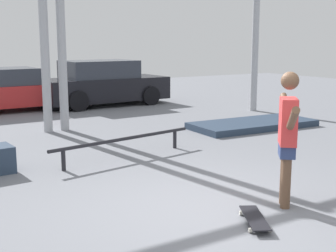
% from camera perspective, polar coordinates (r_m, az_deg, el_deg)
% --- Properties ---
extents(ground_plane, '(36.00, 36.00, 0.00)m').
position_cam_1_polar(ground_plane, '(5.93, 6.04, -10.18)').
color(ground_plane, slate).
extents(skateboarder, '(1.00, 1.17, 1.71)m').
position_cam_1_polar(skateboarder, '(5.99, 14.37, -0.73)').
color(skateboarder, brown).
rests_on(skateboarder, ground_plane).
extents(skateboard, '(0.56, 0.78, 0.08)m').
position_cam_1_polar(skateboard, '(5.58, 10.52, -10.98)').
color(skateboard, black).
rests_on(skateboard, ground_plane).
extents(manual_pad, '(3.14, 1.46, 0.15)m').
position_cam_1_polar(manual_pad, '(11.50, 10.31, 0.20)').
color(manual_pad, '#28384C').
rests_on(manual_pad, ground_plane).
extents(grind_rail, '(2.94, 0.56, 0.38)m').
position_cam_1_polar(grind_rail, '(8.35, -5.35, -1.87)').
color(grind_rail, black).
rests_on(grind_rail, ground_plane).
extents(parked_car_black, '(4.11, 1.96, 1.45)m').
position_cam_1_polar(parked_car_black, '(15.31, -7.96, 5.10)').
color(parked_car_black, black).
rests_on(parked_car_black, ground_plane).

